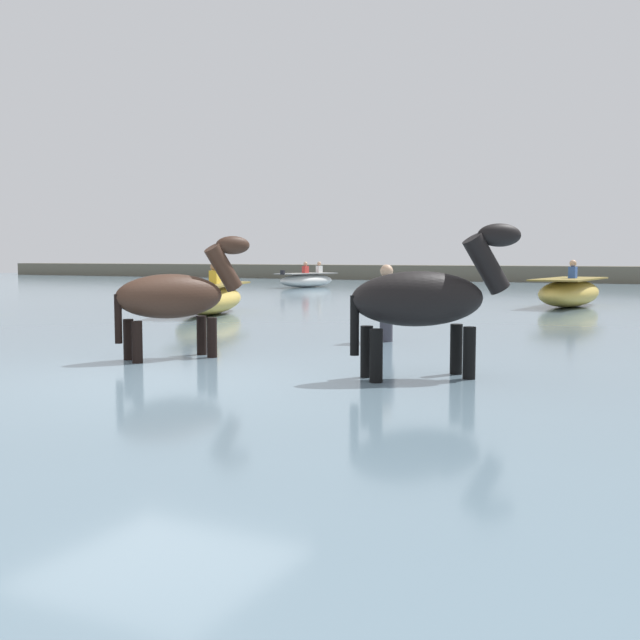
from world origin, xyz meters
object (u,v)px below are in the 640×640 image
Objects in this scene: boat_far_inshore at (569,292)px; boat_distant_east at (307,280)px; boat_mid_outer at (210,298)px; person_wading_close at (386,314)px; horse_lead_dark_bay at (176,300)px; horse_trailing_black at (425,304)px.

boat_far_inshore is 14.49m from boat_distant_east.
person_wading_close reaches higher than boat_mid_outer.
person_wading_close is (-1.13, -9.83, 0.05)m from boat_far_inshore.
boat_far_inshore is at bearing 77.78° from horse_lead_dark_bay.
horse_lead_dark_bay is 22.83m from boat_distant_east.
boat_mid_outer is at bearing 138.87° from horse_trailing_black.
boat_far_inshore is (2.79, 12.87, -0.38)m from horse_lead_dark_bay.
boat_far_inshore is at bearing 92.61° from horse_trailing_black.
horse_lead_dark_bay is 7.68m from boat_mid_outer.
boat_distant_east is (-12.69, 20.90, -0.49)m from horse_trailing_black.
horse_trailing_black reaches higher than person_wading_close.
horse_trailing_black is 3.56m from person_wading_close.
horse_trailing_black is at bearing -87.39° from boat_far_inshore.
boat_mid_outer is at bearing -137.15° from boat_far_inshore.
boat_mid_outer is 15.28m from boat_distant_east.
horse_trailing_black is 0.56× the size of boat_mid_outer.
boat_mid_outer is 0.99× the size of boat_far_inshore.
horse_lead_dark_bay is 3.48m from person_wading_close.
person_wading_close is at bearing -96.56° from boat_far_inshore.
boat_far_inshore is at bearing 83.44° from person_wading_close.
boat_distant_east is at bearing 114.07° from horse_lead_dark_bay.
boat_far_inshore is 9.89m from person_wading_close.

